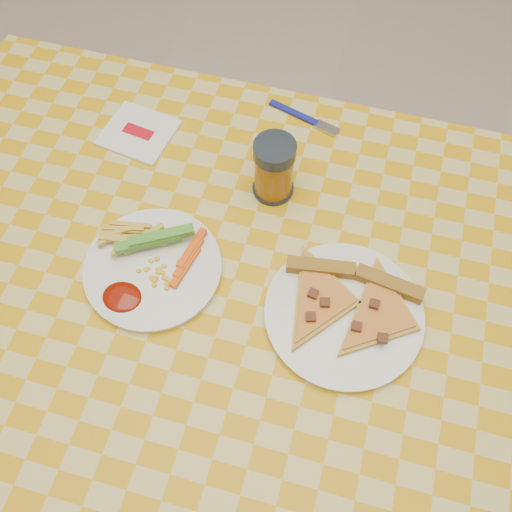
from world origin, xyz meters
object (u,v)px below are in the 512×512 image
object	(u,v)px
table	(235,298)
plate_left	(153,269)
plate_right	(344,315)
drink_glass	(274,169)

from	to	relation	value
table	plate_left	bearing A→B (deg)	-171.89
plate_right	drink_glass	xyz separation A→B (m)	(-0.17, 0.21, 0.05)
drink_glass	table	bearing A→B (deg)	-94.97
plate_left	drink_glass	world-z (taller)	drink_glass
plate_left	drink_glass	size ratio (longest dim) A/B	1.86
plate_right	plate_left	bearing A→B (deg)	-179.52
plate_right	drink_glass	bearing A→B (deg)	128.99
plate_right	table	bearing A→B (deg)	174.99
table	plate_right	bearing A→B (deg)	-5.01
table	drink_glass	world-z (taller)	drink_glass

